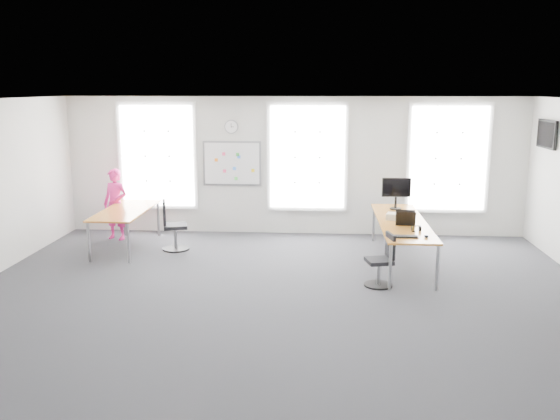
# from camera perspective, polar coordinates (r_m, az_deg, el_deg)

# --- Properties ---
(floor) EXTENTS (10.00, 10.00, 0.00)m
(floor) POSITION_cam_1_polar(r_m,az_deg,el_deg) (9.40, 0.11, -8.08)
(floor) COLOR #242428
(floor) RESTS_ON ground
(ceiling) EXTENTS (10.00, 10.00, 0.00)m
(ceiling) POSITION_cam_1_polar(r_m,az_deg,el_deg) (8.85, 0.11, 10.52)
(ceiling) COLOR silver
(ceiling) RESTS_ON ground
(wall_back) EXTENTS (10.00, 0.00, 10.00)m
(wall_back) POSITION_cam_1_polar(r_m,az_deg,el_deg) (12.95, 1.31, 4.24)
(wall_back) COLOR silver
(wall_back) RESTS_ON ground
(wall_front) EXTENTS (10.00, 0.00, 10.00)m
(wall_front) POSITION_cam_1_polar(r_m,az_deg,el_deg) (5.14, -2.93, -7.42)
(wall_front) COLOR silver
(wall_front) RESTS_ON ground
(window_left) EXTENTS (1.60, 0.06, 2.20)m
(window_left) POSITION_cam_1_polar(r_m,az_deg,el_deg) (13.37, -11.69, 5.11)
(window_left) COLOR silver
(window_left) RESTS_ON wall_back
(window_mid) EXTENTS (1.60, 0.06, 2.20)m
(window_mid) POSITION_cam_1_polar(r_m,az_deg,el_deg) (12.88, 2.65, 5.09)
(window_mid) COLOR silver
(window_mid) RESTS_ON wall_back
(window_right) EXTENTS (1.60, 0.06, 2.20)m
(window_right) POSITION_cam_1_polar(r_m,az_deg,el_deg) (13.16, 15.87, 4.80)
(window_right) COLOR silver
(window_right) RESTS_ON wall_back
(desk_right) EXTENTS (0.86, 3.22, 0.78)m
(desk_right) POSITION_cam_1_polar(r_m,az_deg,el_deg) (11.09, 11.64, -1.29)
(desk_right) COLOR #B06D2F
(desk_right) RESTS_ON ground
(desk_left) EXTENTS (0.87, 2.16, 0.79)m
(desk_left) POSITION_cam_1_polar(r_m,az_deg,el_deg) (12.24, -14.65, -0.26)
(desk_left) COLOR #B06D2F
(desk_left) RESTS_ON ground
(chair_right) EXTENTS (0.48, 0.48, 0.88)m
(chair_right) POSITION_cam_1_polar(r_m,az_deg,el_deg) (9.80, 9.80, -5.05)
(chair_right) COLOR black
(chair_right) RESTS_ON ground
(chair_left) EXTENTS (0.56, 0.56, 1.00)m
(chair_left) POSITION_cam_1_polar(r_m,az_deg,el_deg) (11.96, -10.32, -1.75)
(chair_left) COLOR black
(chair_left) RESTS_ON ground
(person) EXTENTS (0.63, 0.50, 1.51)m
(person) POSITION_cam_1_polar(r_m,az_deg,el_deg) (13.01, -15.54, 0.53)
(person) COLOR #D22176
(person) RESTS_ON ground
(whiteboard) EXTENTS (1.20, 0.03, 0.90)m
(whiteboard) POSITION_cam_1_polar(r_m,az_deg,el_deg) (13.04, -4.65, 4.48)
(whiteboard) COLOR white
(whiteboard) RESTS_ON wall_back
(wall_clock) EXTENTS (0.30, 0.04, 0.30)m
(wall_clock) POSITION_cam_1_polar(r_m,az_deg,el_deg) (12.97, -4.71, 7.99)
(wall_clock) COLOR gray
(wall_clock) RESTS_ON wall_back
(tv) EXTENTS (0.06, 0.90, 0.55)m
(tv) POSITION_cam_1_polar(r_m,az_deg,el_deg) (12.63, 24.31, 6.68)
(tv) COLOR black
(tv) RESTS_ON wall_right
(keyboard) EXTENTS (0.41, 0.16, 0.02)m
(keyboard) POSITION_cam_1_polar(r_m,az_deg,el_deg) (9.88, 11.95, -2.53)
(keyboard) COLOR black
(keyboard) RESTS_ON desk_right
(mouse) EXTENTS (0.10, 0.14, 0.05)m
(mouse) POSITION_cam_1_polar(r_m,az_deg,el_deg) (9.94, 13.91, -2.46)
(mouse) COLOR black
(mouse) RESTS_ON desk_right
(lens_cap) EXTENTS (0.08, 0.08, 0.01)m
(lens_cap) POSITION_cam_1_polar(r_m,az_deg,el_deg) (10.30, 12.73, -2.03)
(lens_cap) COLOR black
(lens_cap) RESTS_ON desk_right
(headphones) EXTENTS (0.16, 0.09, 0.10)m
(headphones) POSITION_cam_1_polar(r_m,az_deg,el_deg) (10.36, 12.94, -1.73)
(headphones) COLOR black
(headphones) RESTS_ON desk_right
(laptop_sleeve) EXTENTS (0.34, 0.20, 0.28)m
(laptop_sleeve) POSITION_cam_1_polar(r_m,az_deg,el_deg) (10.67, 11.99, -0.79)
(laptop_sleeve) COLOR black
(laptop_sleeve) RESTS_ON desk_right
(paper_stack) EXTENTS (0.39, 0.33, 0.12)m
(paper_stack) POSITION_cam_1_polar(r_m,az_deg,el_deg) (11.17, 11.12, -0.61)
(paper_stack) COLOR beige
(paper_stack) RESTS_ON desk_right
(monitor) EXTENTS (0.57, 0.23, 0.64)m
(monitor) POSITION_cam_1_polar(r_m,az_deg,el_deg) (12.04, 11.13, 1.85)
(monitor) COLOR black
(monitor) RESTS_ON desk_right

